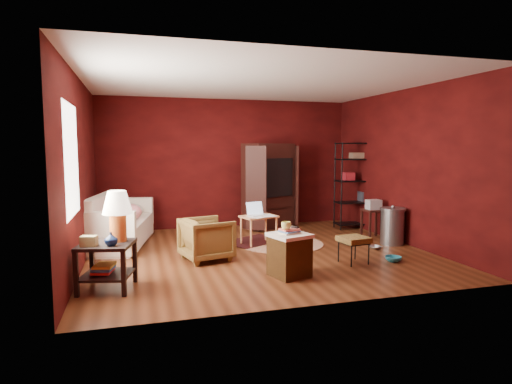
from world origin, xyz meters
TOP-DOWN VIEW (x-y plane):
  - room at (-0.04, -0.01)m, footprint 5.54×5.04m
  - sofa at (-2.22, 1.15)m, footprint 0.98×2.01m
  - armchair at (-0.93, -0.23)m, footprint 0.81×0.84m
  - pet_bowl_steel at (2.00, -0.32)m, footprint 0.22×0.10m
  - pet_bowl_turquoise at (1.83, -1.12)m, footprint 0.26×0.14m
  - vase at (-2.27, -1.45)m, footprint 0.17×0.18m
  - mug at (-0.04, -1.43)m, footprint 0.14×0.11m
  - side_table at (-2.27, -1.24)m, footprint 0.74×0.74m
  - sofa_cushions at (-2.27, 1.13)m, footprint 1.16×2.14m
  - hamper at (0.02, -1.39)m, footprint 0.60×0.60m
  - footstool at (1.19, -1.04)m, footprint 0.46×0.46m
  - rug_round at (0.56, 0.48)m, footprint 1.82×1.82m
  - rug_oriental at (0.13, 0.81)m, footprint 1.30×1.17m
  - laptop_desk at (0.15, 0.57)m, footprint 0.71×0.61m
  - tv_armoire at (0.85, 2.12)m, footprint 1.32×1.10m
  - wire_shelving at (2.66, 1.52)m, footprint 0.93×0.45m
  - small_stand at (2.46, 0.51)m, footprint 0.38×0.38m
  - trash_can at (2.50, -0.07)m, footprint 0.56×0.56m

SIDE VIEW (x-z plane):
  - rug_round at x=0.56m, z-range 0.00..0.01m
  - rug_oriental at x=0.13m, z-range 0.01..0.02m
  - pet_bowl_steel at x=2.00m, z-range 0.00..0.22m
  - pet_bowl_turquoise at x=1.83m, z-range 0.00..0.25m
  - hamper at x=0.02m, z-range -0.03..0.65m
  - trash_can at x=2.50m, z-range -0.02..0.70m
  - footstool at x=1.19m, z-range 0.15..0.56m
  - armchair at x=-0.93m, z-range 0.00..0.72m
  - sofa at x=-2.22m, z-range 0.00..0.76m
  - sofa_cushions at x=-2.27m, z-range -0.01..0.84m
  - laptop_desk at x=0.15m, z-range 0.09..0.85m
  - small_stand at x=2.46m, z-range 0.18..0.93m
  - vase at x=-2.27m, z-range 0.58..0.74m
  - mug at x=-0.04m, z-range 0.66..0.79m
  - side_table at x=-2.27m, z-range 0.12..1.34m
  - tv_armoire at x=0.85m, z-range 0.04..1.88m
  - wire_shelving at x=2.66m, z-range 0.09..1.95m
  - room at x=-0.04m, z-range -0.02..2.82m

